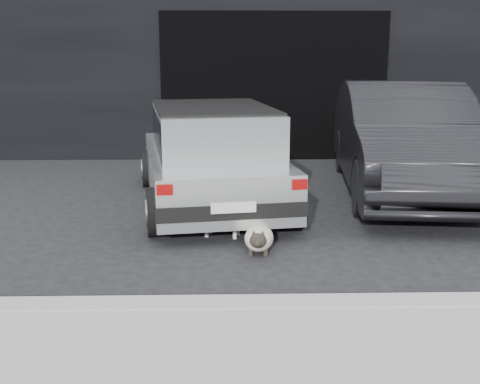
{
  "coord_description": "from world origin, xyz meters",
  "views": [
    {
      "loc": [
        0.13,
        -6.79,
        1.96
      ],
      "look_at": [
        0.28,
        -0.62,
        0.49
      ],
      "focal_mm": 45.0,
      "sensor_mm": 36.0,
      "label": 1
    }
  ],
  "objects_px": {
    "silver_hatchback": "(212,152)",
    "second_car": "(404,139)",
    "cat_white": "(225,220)",
    "cat_siamese": "(259,238)"
  },
  "relations": [
    {
      "from": "second_car",
      "to": "cat_siamese",
      "type": "xyz_separation_m",
      "value": [
        -2.14,
        -2.49,
        -0.62
      ]
    },
    {
      "from": "second_car",
      "to": "cat_white",
      "type": "relative_size",
      "value": 5.95
    },
    {
      "from": "second_car",
      "to": "cat_white",
      "type": "height_order",
      "value": "second_car"
    },
    {
      "from": "silver_hatchback",
      "to": "cat_white",
      "type": "xyz_separation_m",
      "value": [
        0.17,
        -1.28,
        -0.52
      ]
    },
    {
      "from": "silver_hatchback",
      "to": "second_car",
      "type": "distance_m",
      "value": 2.73
    },
    {
      "from": "second_car",
      "to": "cat_siamese",
      "type": "distance_m",
      "value": 3.34
    },
    {
      "from": "silver_hatchback",
      "to": "second_car",
      "type": "bearing_deg",
      "value": 5.98
    },
    {
      "from": "cat_siamese",
      "to": "cat_white",
      "type": "relative_size",
      "value": 1.12
    },
    {
      "from": "second_car",
      "to": "cat_white",
      "type": "distance_m",
      "value": 3.22
    },
    {
      "from": "silver_hatchback",
      "to": "second_car",
      "type": "height_order",
      "value": "second_car"
    }
  ]
}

